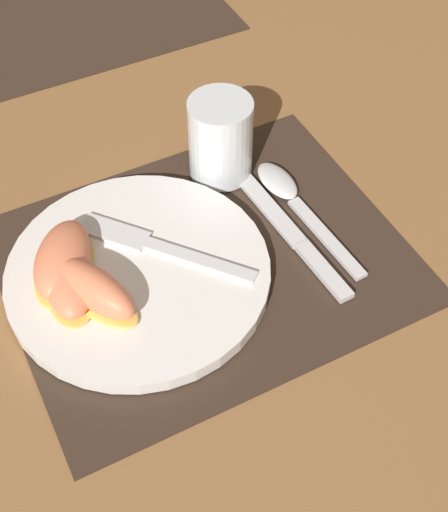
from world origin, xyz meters
TOP-DOWN VIEW (x-y plane):
  - ground_plane at (0.00, 0.00)m, footprint 3.00×3.00m
  - placemat at (0.00, 0.00)m, footprint 0.41×0.33m
  - placemat_far at (0.04, 0.52)m, footprint 0.41×0.33m
  - plate at (-0.07, 0.01)m, footprint 0.27×0.27m
  - juice_glass at (0.07, 0.11)m, footprint 0.07×0.07m
  - knife at (0.10, -0.02)m, footprint 0.03×0.21m
  - spoon at (0.12, 0.04)m, footprint 0.04×0.19m
  - fork at (-0.05, 0.03)m, footprint 0.14×0.16m
  - citrus_wedge_0 at (-0.14, 0.04)m, footprint 0.10×0.12m
  - citrus_wedge_1 at (-0.14, 0.02)m, footprint 0.08×0.12m
  - citrus_wedge_2 at (-0.12, -0.01)m, footprint 0.08×0.11m

SIDE VIEW (x-z plane):
  - ground_plane at x=0.00m, z-range 0.00..0.00m
  - placemat at x=0.00m, z-range 0.00..0.00m
  - placemat_far at x=0.04m, z-range 0.00..0.00m
  - knife at x=0.10m, z-range 0.00..0.01m
  - spoon at x=0.12m, z-range 0.00..0.01m
  - plate at x=-0.07m, z-range 0.00..0.02m
  - fork at x=-0.05m, z-range 0.02..0.02m
  - citrus_wedge_1 at x=-0.14m, z-range 0.02..0.05m
  - citrus_wedge_0 at x=-0.14m, z-range 0.02..0.05m
  - citrus_wedge_2 at x=-0.12m, z-range 0.02..0.06m
  - juice_glass at x=0.07m, z-range 0.00..0.10m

